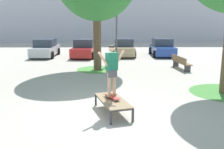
% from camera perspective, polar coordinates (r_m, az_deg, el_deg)
% --- Properties ---
extents(ground_plane, '(120.00, 120.00, 0.00)m').
position_cam_1_polar(ground_plane, '(8.93, -1.63, -7.95)').
color(ground_plane, '#B2AA9E').
extents(building_facade, '(42.49, 4.00, 11.94)m').
position_cam_1_polar(building_facade, '(39.16, -0.28, 16.21)').
color(building_facade, silver).
rests_on(building_facade, ground).
extents(skate_box, '(1.28, 2.04, 0.46)m').
position_cam_1_polar(skate_box, '(8.55, 0.15, -5.93)').
color(skate_box, '#38383D').
rests_on(skate_box, ground).
extents(skateboard, '(0.58, 0.79, 0.09)m').
position_cam_1_polar(skateboard, '(8.61, -0.07, -4.95)').
color(skateboard, '#B23333').
rests_on(skateboard, skate_box).
extents(skater, '(0.90, 0.58, 1.69)m').
position_cam_1_polar(skater, '(8.37, -0.07, 1.58)').
color(skater, tan).
rests_on(skater, skateboard).
extents(grass_patch_mid_back, '(2.64, 2.64, 0.01)m').
position_cam_1_polar(grass_patch_mid_back, '(16.20, -3.21, 1.12)').
color(grass_patch_mid_back, '#519342').
rests_on(grass_patch_mid_back, ground).
extents(car_silver, '(1.94, 4.21, 1.50)m').
position_cam_1_polar(car_silver, '(22.75, -14.59, 5.62)').
color(car_silver, '#B7BABF').
rests_on(car_silver, ground).
extents(car_red, '(2.14, 4.31, 1.50)m').
position_cam_1_polar(car_red, '(21.97, -6.10, 5.73)').
color(car_red, red).
rests_on(car_red, ground).
extents(car_tan, '(1.99, 4.24, 1.50)m').
position_cam_1_polar(car_tan, '(22.57, 2.65, 5.94)').
color(car_tan, tan).
rests_on(car_tan, ground).
extents(car_blue, '(1.99, 4.24, 1.50)m').
position_cam_1_polar(car_blue, '(23.08, 11.07, 5.87)').
color(car_blue, '#28479E').
rests_on(car_blue, ground).
extents(park_bench, '(0.69, 2.43, 0.83)m').
position_cam_1_polar(park_bench, '(16.86, 15.02, 2.68)').
color(park_bench, brown).
rests_on(park_bench, ground).
extents(light_post, '(0.36, 0.36, 5.83)m').
position_cam_1_polar(light_post, '(19.02, 1.04, 14.30)').
color(light_post, '#4C4C51').
rests_on(light_post, ground).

